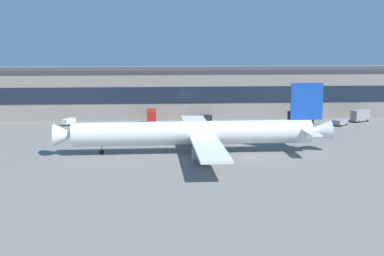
# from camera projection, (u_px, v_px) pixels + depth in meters

# --- Properties ---
(ground_plane) EXTENTS (600.00, 600.00, 0.00)m
(ground_plane) POSITION_uv_depth(u_px,v_px,m) (250.00, 157.00, 122.31)
(ground_plane) COLOR slate
(terminal_building) EXTENTS (165.41, 16.25, 15.18)m
(terminal_building) POSITION_uv_depth(u_px,v_px,m) (220.00, 92.00, 178.94)
(terminal_building) COLOR gray
(terminal_building) RESTS_ON ground_plane
(airliner) EXTENTS (62.28, 53.55, 15.61)m
(airliner) POSITION_uv_depth(u_px,v_px,m) (197.00, 133.00, 125.63)
(airliner) COLOR white
(airliner) RESTS_ON ground_plane
(pushback_tractor) EXTENTS (5.28, 5.18, 1.75)m
(pushback_tractor) POSITION_uv_depth(u_px,v_px,m) (340.00, 122.00, 161.71)
(pushback_tractor) COLOR gray
(pushback_tractor) RESTS_ON ground_plane
(follow_me_car) EXTENTS (3.74, 4.78, 1.85)m
(follow_me_car) POSITION_uv_depth(u_px,v_px,m) (68.00, 121.00, 162.44)
(follow_me_car) COLOR white
(follow_me_car) RESTS_ON ground_plane
(fuel_truck) EXTENTS (6.40, 8.74, 3.35)m
(fuel_truck) POSITION_uv_depth(u_px,v_px,m) (300.00, 117.00, 165.01)
(fuel_truck) COLOR black
(fuel_truck) RESTS_ON ground_plane
(stair_truck) EXTENTS (6.38, 5.13, 3.55)m
(stair_truck) POSITION_uv_depth(u_px,v_px,m) (360.00, 115.00, 168.13)
(stair_truck) COLOR gray
(stair_truck) RESTS_ON ground_plane
(catering_truck) EXTENTS (2.73, 7.24, 4.15)m
(catering_truck) POSITION_uv_depth(u_px,v_px,m) (151.00, 116.00, 163.76)
(catering_truck) COLOR red
(catering_truck) RESTS_ON ground_plane
(belt_loader) EXTENTS (6.20, 5.63, 1.95)m
(belt_loader) POSITION_uv_depth(u_px,v_px,m) (202.00, 118.00, 167.35)
(belt_loader) COLOR black
(belt_loader) RESTS_ON ground_plane
(traffic_cone_0) EXTENTS (0.56, 0.56, 0.70)m
(traffic_cone_0) POSITION_uv_depth(u_px,v_px,m) (227.00, 159.00, 118.77)
(traffic_cone_0) COLOR #F2590C
(traffic_cone_0) RESTS_ON ground_plane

